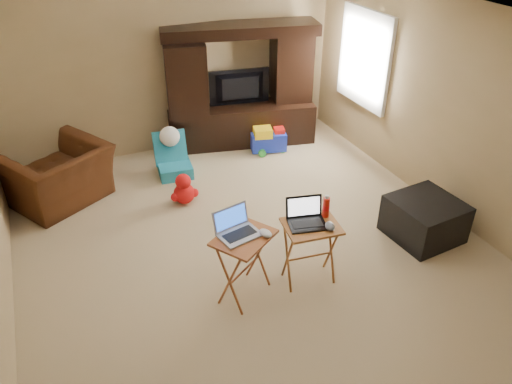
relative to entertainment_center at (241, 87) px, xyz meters
name	(u,v)px	position (x,y,z in m)	size (l,w,h in m)	color
floor	(249,243)	(-0.93, -2.44, -0.92)	(5.50, 5.50, 0.00)	#C9B88B
ceiling	(247,18)	(-0.93, -2.44, 1.58)	(5.50, 5.50, 0.00)	silver
wall_back	(173,67)	(-0.93, 0.31, 0.33)	(5.00, 5.00, 0.00)	tan
wall_front	(433,337)	(-0.93, -5.19, 0.33)	(5.00, 5.00, 0.00)	tan
wall_right	(441,106)	(1.57, -2.44, 0.33)	(5.50, 5.50, 0.00)	tan
window_pane	(366,58)	(1.55, -0.89, 0.48)	(1.20, 1.20, 0.00)	white
window_frame	(364,58)	(1.53, -0.89, 0.48)	(0.06, 1.14, 1.34)	white
entertainment_center	(241,87)	(0.00, 0.00, 0.00)	(2.24, 0.56, 1.83)	black
television	(241,89)	(0.00, 0.02, -0.04)	(0.93, 0.12, 0.54)	black
recliner	(59,176)	(-2.76, -0.64, -0.55)	(1.14, 0.99, 0.74)	#46220F
child_rocker	(174,156)	(-1.26, -0.59, -0.62)	(0.45, 0.52, 0.60)	teal
plush_toy	(184,189)	(-1.35, -1.33, -0.71)	(0.38, 0.31, 0.42)	red
push_toy	(268,138)	(0.26, -0.44, -0.71)	(0.54, 0.38, 0.40)	#182EC4
ottoman	(424,219)	(0.96, -3.14, -0.68)	(0.73, 0.73, 0.47)	black
tray_table_left	(244,266)	(-1.30, -3.19, -0.56)	(0.55, 0.44, 0.72)	brown
tray_table_right	(310,253)	(-0.62, -3.26, -0.57)	(0.53, 0.42, 0.69)	#9F5A26
laptop_left	(239,225)	(-1.33, -3.16, -0.08)	(0.37, 0.30, 0.24)	#A2A1A6
laptop_right	(308,215)	(-0.66, -3.24, -0.11)	(0.36, 0.29, 0.24)	black
mouse_left	(265,233)	(-1.11, -3.26, -0.17)	(0.09, 0.15, 0.06)	silver
mouse_right	(330,226)	(-0.49, -3.38, -0.20)	(0.09, 0.14, 0.06)	#46474C
water_bottle	(326,207)	(-0.42, -3.18, -0.12)	(0.07, 0.07, 0.21)	red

